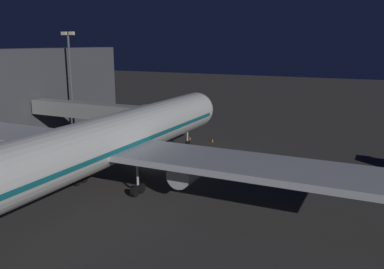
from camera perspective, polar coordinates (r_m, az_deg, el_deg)
name	(u,v)px	position (r m, az deg, el deg)	size (l,w,h in m)	color
ground_plane	(153,166)	(57.58, -5.51, -4.42)	(320.00, 320.00, 0.00)	#383533
airliner_at_gate	(101,144)	(47.06, -12.76, -1.33)	(59.93, 58.89, 19.36)	silver
jet_bridge	(101,112)	(68.24, -12.74, 3.16)	(25.10, 3.40, 7.43)	#9E9E99
apron_floodlight_mast	(71,75)	(80.70, -16.78, 8.01)	(2.90, 0.50, 19.00)	#59595E
traffic_cone_nose_port	(212,140)	(70.76, 2.91, -0.85)	(0.36, 0.36, 0.55)	orange
traffic_cone_nose_starboard	(190,138)	(72.52, -0.30, -0.49)	(0.36, 0.36, 0.55)	orange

